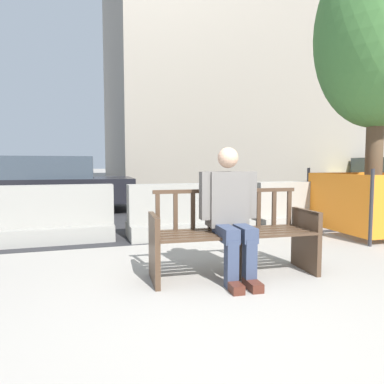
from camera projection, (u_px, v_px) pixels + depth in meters
The scene contains 10 objects.
ground_plane at pixel (236, 330), 2.36m from camera, with size 200.00×200.00×0.00m, color gray.
street_asphalt at pixel (122, 201), 10.67m from camera, with size 120.00×12.00×0.01m, color #28282B.
street_bench at pixel (233, 237), 3.51m from camera, with size 1.71×0.61×0.88m.
seated_person at pixel (230, 210), 3.42m from camera, with size 0.59×0.74×1.31m.
jersey_barrier_centre at pixel (191, 215), 5.47m from camera, with size 2.02×0.74×0.84m.
jersey_barrier_left at pixel (44, 219), 5.02m from camera, with size 2.01×0.72×0.84m.
jersey_barrier_right at pixel (305, 209), 6.20m from camera, with size 2.02×0.73×0.84m.
street_tree at pixel (379, 35), 5.43m from camera, with size 1.99×1.99×4.71m.
construction_fence at pixel (372, 201), 5.64m from camera, with size 1.49×1.49×1.08m.
car_sedan_mid at pixel (34, 184), 8.07m from camera, with size 4.68×2.02×1.33m.
Camera 1 is at (-0.95, -2.10, 1.14)m, focal length 32.00 mm.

